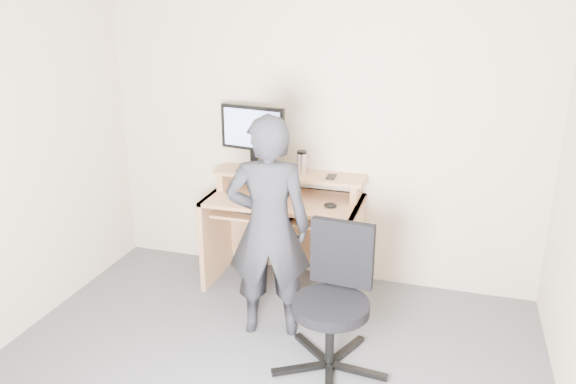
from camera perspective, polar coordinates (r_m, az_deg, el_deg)
The scene contains 12 objects.
back_wall at distance 4.43m, azimuth 3.17°, elevation 6.47°, with size 3.50×0.02×2.50m, color beige.
desk at distance 4.49m, azimuth -0.15°, elevation -2.75°, with size 1.20×0.60×0.91m.
monitor at distance 4.42m, azimuth -3.62°, elevation 6.07°, with size 0.55×0.15×0.52m.
external_drive at distance 4.45m, azimuth -2.11°, elevation 3.34°, with size 0.07×0.13×0.20m, color black.
travel_mug at distance 4.39m, azimuth 1.40°, elevation 2.89°, with size 0.07×0.07×0.16m, color silver.
smartphone at distance 4.33m, azimuth 4.40°, elevation 1.56°, with size 0.07×0.13×0.01m, color black.
charger at distance 4.42m, azimuth -2.73°, elevation 2.12°, with size 0.04×0.04×0.04m, color black.
headphones at distance 4.54m, azimuth -1.30°, elevation 2.48°, with size 0.16×0.16×0.02m, color silver.
keyboard at distance 4.32m, azimuth -2.06°, elevation -1.95°, with size 0.46×0.18×0.03m, color black.
mouse at distance 4.15m, azimuth 4.33°, elevation -1.36°, with size 0.10×0.06×0.04m, color black.
office_chair at distance 3.51m, azimuth 4.74°, elevation -10.34°, with size 0.70×0.72×0.90m.
person at distance 3.73m, azimuth -1.97°, elevation -3.69°, with size 0.56×0.37×1.54m, color black.
Camera 1 is at (1.00, -2.45, 2.22)m, focal length 35.00 mm.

